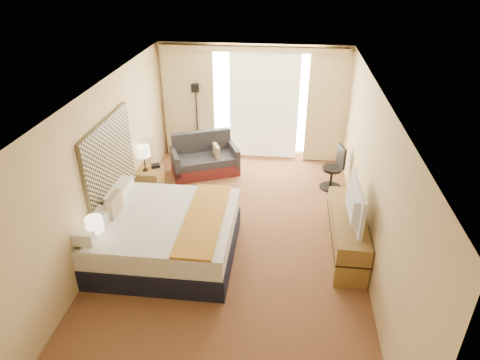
# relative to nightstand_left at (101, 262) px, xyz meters

# --- Properties ---
(floor) EXTENTS (4.20, 7.00, 0.02)m
(floor) POSITION_rel_nightstand_left_xyz_m (1.87, 1.05, -0.28)
(floor) COLOR #5C1D1A
(floor) RESTS_ON ground
(ceiling) EXTENTS (4.20, 7.00, 0.02)m
(ceiling) POSITION_rel_nightstand_left_xyz_m (1.87, 1.05, 2.33)
(ceiling) COLOR white
(ceiling) RESTS_ON wall_back
(wall_back) EXTENTS (4.20, 0.02, 2.60)m
(wall_back) POSITION_rel_nightstand_left_xyz_m (1.87, 4.55, 1.02)
(wall_back) COLOR #D0B87E
(wall_back) RESTS_ON ground
(wall_left) EXTENTS (0.02, 7.00, 2.60)m
(wall_left) POSITION_rel_nightstand_left_xyz_m (-0.23, 1.05, 1.02)
(wall_left) COLOR #D0B87E
(wall_left) RESTS_ON ground
(wall_right) EXTENTS (0.02, 7.00, 2.60)m
(wall_right) POSITION_rel_nightstand_left_xyz_m (3.97, 1.05, 1.02)
(wall_right) COLOR #D0B87E
(wall_right) RESTS_ON ground
(headboard) EXTENTS (0.06, 1.85, 1.50)m
(headboard) POSITION_rel_nightstand_left_xyz_m (-0.19, 1.25, 1.01)
(headboard) COLOR black
(headboard) RESTS_ON wall_left
(nightstand_left) EXTENTS (0.45, 0.52, 0.55)m
(nightstand_left) POSITION_rel_nightstand_left_xyz_m (0.00, 0.00, 0.00)
(nightstand_left) COLOR olive
(nightstand_left) RESTS_ON floor
(nightstand_right) EXTENTS (0.45, 0.52, 0.55)m
(nightstand_right) POSITION_rel_nightstand_left_xyz_m (0.00, 2.50, 0.00)
(nightstand_right) COLOR olive
(nightstand_right) RESTS_ON floor
(media_dresser) EXTENTS (0.50, 1.80, 0.70)m
(media_dresser) POSITION_rel_nightstand_left_xyz_m (3.70, 1.05, 0.07)
(media_dresser) COLOR olive
(media_dresser) RESTS_ON floor
(window) EXTENTS (2.30, 0.02, 2.30)m
(window) POSITION_rel_nightstand_left_xyz_m (2.12, 4.52, 1.04)
(window) COLOR white
(window) RESTS_ON wall_back
(curtains) EXTENTS (4.12, 0.19, 2.56)m
(curtains) POSITION_rel_nightstand_left_xyz_m (1.87, 4.44, 1.13)
(curtains) COLOR beige
(curtains) RESTS_ON floor
(bed) EXTENTS (2.19, 2.00, 1.06)m
(bed) POSITION_rel_nightstand_left_xyz_m (0.81, 0.63, 0.11)
(bed) COLOR black
(bed) RESTS_ON floor
(loveseat) EXTENTS (1.58, 1.24, 0.87)m
(loveseat) POSITION_rel_nightstand_left_xyz_m (0.91, 3.54, 0.01)
(loveseat) COLOR #581A19
(loveseat) RESTS_ON floor
(floor_lamp) EXTENTS (0.22, 0.22, 1.76)m
(floor_lamp) POSITION_rel_nightstand_left_xyz_m (0.60, 4.35, 0.97)
(floor_lamp) COLOR black
(floor_lamp) RESTS_ON floor
(desk_chair) EXTENTS (0.45, 0.45, 0.93)m
(desk_chair) POSITION_rel_nightstand_left_xyz_m (3.67, 3.16, 0.14)
(desk_chair) COLOR black
(desk_chair) RESTS_ON floor
(lamp_left) EXTENTS (0.25, 0.25, 0.52)m
(lamp_left) POSITION_rel_nightstand_left_xyz_m (0.01, 0.00, 0.68)
(lamp_left) COLOR black
(lamp_left) RESTS_ON nightstand_left
(lamp_right) EXTENTS (0.25, 0.25, 0.52)m
(lamp_right) POSITION_rel_nightstand_left_xyz_m (-0.05, 2.44, 0.68)
(lamp_right) COLOR black
(lamp_right) RESTS_ON nightstand_right
(tissue_box) EXTENTS (0.14, 0.14, 0.10)m
(tissue_box) POSITION_rel_nightstand_left_xyz_m (0.13, -0.04, 0.33)
(tissue_box) COLOR #8AA4D6
(tissue_box) RESTS_ON nightstand_left
(telephone) EXTENTS (0.20, 0.18, 0.06)m
(telephone) POSITION_rel_nightstand_left_xyz_m (0.10, 2.60, 0.31)
(telephone) COLOR black
(telephone) RESTS_ON nightstand_right
(television) EXTENTS (0.18, 1.10, 0.63)m
(television) POSITION_rel_nightstand_left_xyz_m (3.65, 0.91, 0.74)
(television) COLOR black
(television) RESTS_ON media_dresser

